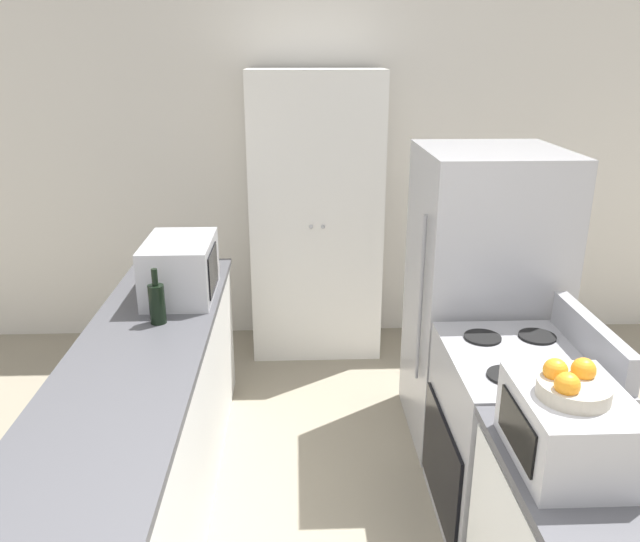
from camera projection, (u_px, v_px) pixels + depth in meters
wall_back at (312, 170)px, 4.67m from camera, size 7.00×0.06×2.60m
counter_left at (147, 435)px, 2.94m from camera, size 0.60×2.54×0.88m
pantry_cabinet at (316, 217)px, 4.47m from camera, size 0.92×0.54×2.03m
stove at (513, 441)px, 2.85m from camera, size 0.66×0.75×1.04m
refrigerator at (481, 298)px, 3.48m from camera, size 0.76×0.77×1.66m
microwave at (181, 268)px, 3.34m from camera, size 0.36×0.52×0.31m
wine_bottle at (157, 303)px, 3.01m from camera, size 0.08×0.08×0.28m
toaster_oven at (569, 428)px, 1.97m from camera, size 0.34×0.43×0.25m
fruit_bowl at (572, 384)px, 1.90m from camera, size 0.22×0.22×0.11m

